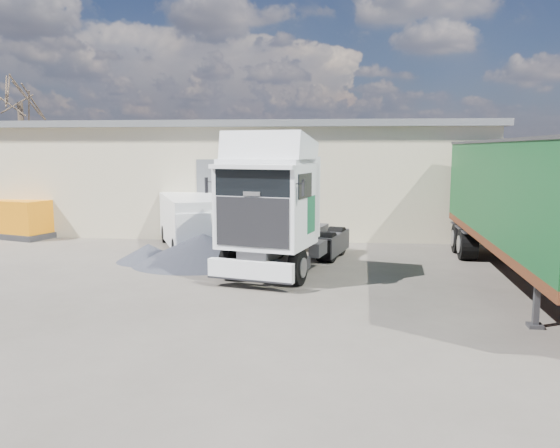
# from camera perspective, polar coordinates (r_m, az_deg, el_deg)

# --- Properties ---
(ground) EXTENTS (120.00, 120.00, 0.00)m
(ground) POSITION_cam_1_polar(r_m,az_deg,el_deg) (14.39, -2.83, -8.53)
(ground) COLOR #2B2823
(ground) RESTS_ON ground
(warehouse) EXTENTS (30.60, 12.60, 5.42)m
(warehouse) POSITION_cam_1_polar(r_m,az_deg,el_deg) (30.76, -9.52, 5.16)
(warehouse) COLOR #C4B597
(warehouse) RESTS_ON ground
(bare_tree) EXTENTS (4.00, 4.00, 9.60)m
(bare_tree) POSITION_cam_1_polar(r_m,az_deg,el_deg) (39.37, -25.62, 12.74)
(bare_tree) COLOR #382B21
(bare_tree) RESTS_ON ground
(tractor_unit) EXTENTS (4.21, 7.20, 4.60)m
(tractor_unit) POSITION_cam_1_polar(r_m,az_deg,el_deg) (17.64, -0.28, 0.94)
(tractor_unit) COLOR black
(tractor_unit) RESTS_ON ground
(box_trailer) EXTENTS (3.42, 13.14, 4.33)m
(box_trailer) POSITION_cam_1_polar(r_m,az_deg,el_deg) (17.77, 24.77, 2.55)
(box_trailer) COLOR #2D2D30
(box_trailer) RESTS_ON ground
(panel_van) EXTENTS (4.06, 5.65, 2.14)m
(panel_van) POSITION_cam_1_polar(r_m,az_deg,el_deg) (22.36, -8.95, 0.18)
(panel_van) COLOR black
(panel_van) RESTS_ON ground
(orange_skip) EXTENTS (3.19, 2.52, 1.75)m
(orange_skip) POSITION_cam_1_polar(r_m,az_deg,el_deg) (27.64, -25.37, 0.25)
(orange_skip) COLOR #2D2D30
(orange_skip) RESTS_ON ground
(gravel_heap) EXTENTS (6.94, 6.54, 1.05)m
(gravel_heap) POSITION_cam_1_polar(r_m,az_deg,el_deg) (19.78, -8.28, -2.62)
(gravel_heap) COLOR black
(gravel_heap) RESTS_ON ground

